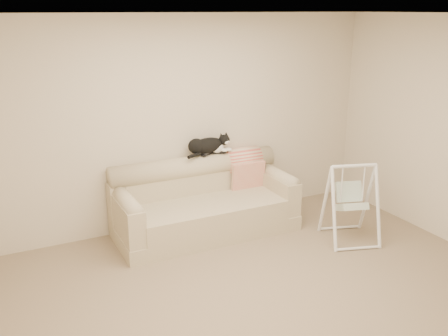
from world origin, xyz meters
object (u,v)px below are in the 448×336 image
object	(u,v)px
tuxedo_cat	(208,145)
remote_b	(219,153)
sofa	(203,204)
baby_swing	(351,202)
remote_a	(207,154)

from	to	relation	value
tuxedo_cat	remote_b	bearing A→B (deg)	-4.97
sofa	remote_b	distance (m)	0.69
baby_swing	remote_a	bearing A→B (deg)	136.39
tuxedo_cat	baby_swing	xyz separation A→B (m)	(1.27, -1.24, -0.54)
sofa	baby_swing	distance (m)	1.77
remote_a	sofa	bearing A→B (deg)	-124.54
remote_a	baby_swing	xyz separation A→B (m)	(1.29, -1.23, -0.44)
sofa	tuxedo_cat	size ratio (longest dim) A/B	3.40
sofa	tuxedo_cat	world-z (taller)	tuxedo_cat
sofa	baby_swing	bearing A→B (deg)	-34.58
remote_b	baby_swing	xyz separation A→B (m)	(1.12, -1.23, -0.44)
baby_swing	remote_b	bearing A→B (deg)	132.42
remote_b	tuxedo_cat	bearing A→B (deg)	175.03
sofa	remote_b	bearing A→B (deg)	34.81
remote_b	baby_swing	world-z (taller)	baby_swing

